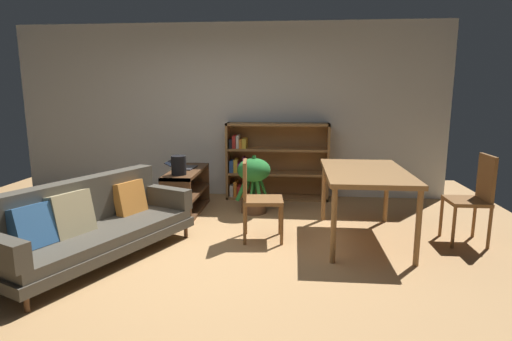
{
  "coord_description": "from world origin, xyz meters",
  "views": [
    {
      "loc": [
        1.05,
        -3.86,
        1.65
      ],
      "look_at": [
        0.66,
        0.35,
        0.84
      ],
      "focal_mm": 28.97,
      "sensor_mm": 36.0,
      "label": 1
    }
  ],
  "objects_px": {
    "fabric_couch": "(90,224)",
    "dining_table": "(365,177)",
    "open_laptop": "(182,166)",
    "desk_speaker": "(179,165)",
    "dining_chair_far": "(256,196)",
    "potted_floor_plant": "(254,179)",
    "bookshelf": "(272,161)",
    "media_console": "(187,191)",
    "dining_chair_near": "(474,195)"
  },
  "relations": [
    {
      "from": "open_laptop",
      "to": "dining_table",
      "type": "height_order",
      "value": "dining_table"
    },
    {
      "from": "open_laptop",
      "to": "bookshelf",
      "type": "xyz_separation_m",
      "value": [
        1.22,
        0.79,
        -0.04
      ]
    },
    {
      "from": "desk_speaker",
      "to": "dining_chair_near",
      "type": "bearing_deg",
      "value": -9.02
    },
    {
      "from": "potted_floor_plant",
      "to": "dining_table",
      "type": "xyz_separation_m",
      "value": [
        1.33,
        -0.94,
        0.26
      ]
    },
    {
      "from": "desk_speaker",
      "to": "dining_table",
      "type": "xyz_separation_m",
      "value": [
        2.27,
        -0.56,
        0.01
      ]
    },
    {
      "from": "dining_chair_near",
      "to": "dining_chair_far",
      "type": "distance_m",
      "value": 2.39
    },
    {
      "from": "potted_floor_plant",
      "to": "bookshelf",
      "type": "distance_m",
      "value": 0.89
    },
    {
      "from": "potted_floor_plant",
      "to": "bookshelf",
      "type": "height_order",
      "value": "bookshelf"
    },
    {
      "from": "potted_floor_plant",
      "to": "dining_chair_near",
      "type": "bearing_deg",
      "value": -20.31
    },
    {
      "from": "open_laptop",
      "to": "potted_floor_plant",
      "type": "bearing_deg",
      "value": -4.3
    },
    {
      "from": "fabric_couch",
      "to": "potted_floor_plant",
      "type": "height_order",
      "value": "potted_floor_plant"
    },
    {
      "from": "dining_chair_far",
      "to": "desk_speaker",
      "type": "bearing_deg",
      "value": 148.06
    },
    {
      "from": "open_laptop",
      "to": "dining_chair_near",
      "type": "xyz_separation_m",
      "value": [
        3.53,
        -1.01,
        -0.07
      ]
    },
    {
      "from": "desk_speaker",
      "to": "potted_floor_plant",
      "type": "distance_m",
      "value": 1.04
    },
    {
      "from": "open_laptop",
      "to": "desk_speaker",
      "type": "relative_size",
      "value": 1.64
    },
    {
      "from": "bookshelf",
      "to": "dining_chair_near",
      "type": "bearing_deg",
      "value": -37.75
    },
    {
      "from": "media_console",
      "to": "dining_chair_near",
      "type": "relative_size",
      "value": 1.17
    },
    {
      "from": "desk_speaker",
      "to": "dining_chair_far",
      "type": "xyz_separation_m",
      "value": [
        1.07,
        -0.67,
        -0.21
      ]
    },
    {
      "from": "fabric_couch",
      "to": "desk_speaker",
      "type": "xyz_separation_m",
      "value": [
        0.52,
        1.39,
        0.35
      ]
    },
    {
      "from": "dining_table",
      "to": "open_laptop",
      "type": "bearing_deg",
      "value": 156.53
    },
    {
      "from": "fabric_couch",
      "to": "desk_speaker",
      "type": "relative_size",
      "value": 8.86
    },
    {
      "from": "fabric_couch",
      "to": "bookshelf",
      "type": "distance_m",
      "value": 3.12
    },
    {
      "from": "open_laptop",
      "to": "bookshelf",
      "type": "height_order",
      "value": "bookshelf"
    },
    {
      "from": "desk_speaker",
      "to": "potted_floor_plant",
      "type": "relative_size",
      "value": 0.3
    },
    {
      "from": "fabric_couch",
      "to": "open_laptop",
      "type": "height_order",
      "value": "fabric_couch"
    },
    {
      "from": "media_console",
      "to": "desk_speaker",
      "type": "distance_m",
      "value": 0.54
    },
    {
      "from": "open_laptop",
      "to": "dining_table",
      "type": "xyz_separation_m",
      "value": [
        2.35,
        -1.02,
        0.11
      ]
    },
    {
      "from": "dining_table",
      "to": "bookshelf",
      "type": "height_order",
      "value": "bookshelf"
    },
    {
      "from": "dining_chair_far",
      "to": "fabric_couch",
      "type": "bearing_deg",
      "value": -155.61
    },
    {
      "from": "media_console",
      "to": "dining_chair_far",
      "type": "relative_size",
      "value": 1.28
    },
    {
      "from": "fabric_couch",
      "to": "dining_chair_near",
      "type": "distance_m",
      "value": 4.07
    },
    {
      "from": "dining_chair_near",
      "to": "media_console",
      "type": "bearing_deg",
      "value": 165.7
    },
    {
      "from": "fabric_couch",
      "to": "media_console",
      "type": "height_order",
      "value": "fabric_couch"
    },
    {
      "from": "dining_chair_far",
      "to": "bookshelf",
      "type": "xyz_separation_m",
      "value": [
        0.07,
        1.91,
        0.07
      ]
    },
    {
      "from": "open_laptop",
      "to": "potted_floor_plant",
      "type": "relative_size",
      "value": 0.5
    },
    {
      "from": "dining_chair_far",
      "to": "bookshelf",
      "type": "bearing_deg",
      "value": 87.95
    },
    {
      "from": "media_console",
      "to": "open_laptop",
      "type": "distance_m",
      "value": 0.36
    },
    {
      "from": "open_laptop",
      "to": "potted_floor_plant",
      "type": "height_order",
      "value": "potted_floor_plant"
    },
    {
      "from": "fabric_couch",
      "to": "potted_floor_plant",
      "type": "bearing_deg",
      "value": 50.49
    },
    {
      "from": "dining_table",
      "to": "bookshelf",
      "type": "bearing_deg",
      "value": 122.12
    },
    {
      "from": "desk_speaker",
      "to": "bookshelf",
      "type": "height_order",
      "value": "bookshelf"
    },
    {
      "from": "dining_table",
      "to": "dining_chair_far",
      "type": "distance_m",
      "value": 1.23
    },
    {
      "from": "fabric_couch",
      "to": "dining_table",
      "type": "bearing_deg",
      "value": 16.5
    },
    {
      "from": "dining_chair_near",
      "to": "open_laptop",
      "type": "bearing_deg",
      "value": 164.08
    },
    {
      "from": "open_laptop",
      "to": "media_console",
      "type": "bearing_deg",
      "value": -56.83
    },
    {
      "from": "fabric_couch",
      "to": "dining_table",
      "type": "xyz_separation_m",
      "value": [
        2.79,
        0.83,
        0.36
      ]
    },
    {
      "from": "desk_speaker",
      "to": "dining_chair_near",
      "type": "relative_size",
      "value": 0.25
    },
    {
      "from": "media_console",
      "to": "desk_speaker",
      "type": "xyz_separation_m",
      "value": [
        -0.01,
        -0.33,
        0.42
      ]
    },
    {
      "from": "potted_floor_plant",
      "to": "fabric_couch",
      "type": "bearing_deg",
      "value": -129.51
    },
    {
      "from": "dining_chair_near",
      "to": "dining_chair_far",
      "type": "bearing_deg",
      "value": -177.16
    }
  ]
}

